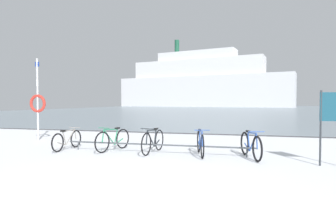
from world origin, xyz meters
name	(u,v)px	position (x,y,z in m)	size (l,w,h in m)	color
ground	(231,110)	(0.00, 53.90, -0.04)	(80.00, 132.00, 0.08)	white
bike_rack	(156,145)	(-0.46, 4.11, 0.27)	(6.31, 0.14, 0.31)	#4C5156
bicycle_0	(67,140)	(-3.68, 4.00, 0.34)	(0.46, 1.67, 0.75)	black
bicycle_1	(113,140)	(-2.05, 4.21, 0.37)	(0.59, 1.72, 0.83)	black
bicycle_2	(153,141)	(-0.59, 4.15, 0.38)	(0.46, 1.78, 0.84)	black
bicycle_3	(200,143)	(0.97, 4.11, 0.38)	(0.58, 1.72, 0.85)	black
bicycle_4	(251,145)	(2.48, 4.06, 0.38)	(0.67, 1.75, 0.85)	black
info_sign	(331,115)	(4.46, 3.50, 1.34)	(0.55, 0.12, 1.97)	#33383D
rescue_post	(38,102)	(-6.41, 5.89, 1.68)	(0.79, 0.12, 3.55)	silver
ferry_ship	(199,84)	(-11.70, 89.46, 7.57)	(57.90, 20.39, 22.60)	white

